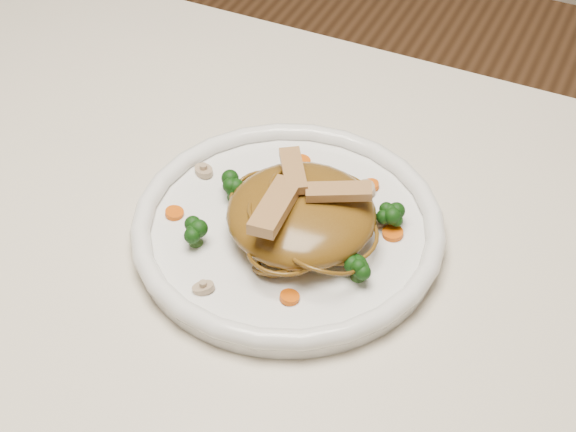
% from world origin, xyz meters
% --- Properties ---
extents(table, '(1.20, 0.80, 0.75)m').
position_xyz_m(table, '(0.00, 0.00, 0.65)').
color(table, beige).
rests_on(table, ground).
extents(plate, '(0.37, 0.37, 0.02)m').
position_xyz_m(plate, '(0.05, 0.05, 0.76)').
color(plate, white).
rests_on(plate, table).
extents(noodle_mound, '(0.17, 0.17, 0.05)m').
position_xyz_m(noodle_mound, '(0.07, 0.04, 0.79)').
color(noodle_mound, brown).
rests_on(noodle_mound, plate).
extents(chicken_a, '(0.06, 0.04, 0.01)m').
position_xyz_m(chicken_a, '(0.10, 0.06, 0.82)').
color(chicken_a, tan).
rests_on(chicken_a, noodle_mound).
extents(chicken_b, '(0.05, 0.06, 0.01)m').
position_xyz_m(chicken_b, '(0.05, 0.07, 0.82)').
color(chicken_b, tan).
rests_on(chicken_b, noodle_mound).
extents(chicken_c, '(0.03, 0.08, 0.01)m').
position_xyz_m(chicken_c, '(0.05, 0.01, 0.82)').
color(chicken_c, tan).
rests_on(chicken_c, noodle_mound).
extents(broccoli_0, '(0.03, 0.03, 0.03)m').
position_xyz_m(broccoli_0, '(0.14, 0.09, 0.78)').
color(broccoli_0, '#103A0C').
rests_on(broccoli_0, plate).
extents(broccoli_1, '(0.04, 0.04, 0.03)m').
position_xyz_m(broccoli_1, '(-0.02, 0.06, 0.78)').
color(broccoli_1, '#103A0C').
rests_on(broccoli_1, plate).
extents(broccoli_2, '(0.03, 0.03, 0.03)m').
position_xyz_m(broccoli_2, '(-0.02, -0.01, 0.78)').
color(broccoli_2, '#103A0C').
rests_on(broccoli_2, plate).
extents(broccoli_3, '(0.04, 0.04, 0.03)m').
position_xyz_m(broccoli_3, '(0.14, 0.01, 0.78)').
color(broccoli_3, '#103A0C').
rests_on(broccoli_3, plate).
extents(carrot_0, '(0.02, 0.02, 0.00)m').
position_xyz_m(carrot_0, '(0.10, 0.13, 0.77)').
color(carrot_0, '#E25A08').
rests_on(carrot_0, plate).
extents(carrot_1, '(0.02, 0.02, 0.00)m').
position_xyz_m(carrot_1, '(-0.06, 0.01, 0.77)').
color(carrot_1, '#E25A08').
rests_on(carrot_1, plate).
extents(carrot_2, '(0.02, 0.02, 0.00)m').
position_xyz_m(carrot_2, '(0.15, 0.08, 0.77)').
color(carrot_2, '#E25A08').
rests_on(carrot_2, plate).
extents(carrot_3, '(0.02, 0.02, 0.00)m').
position_xyz_m(carrot_3, '(0.02, 0.14, 0.77)').
color(carrot_3, '#E25A08').
rests_on(carrot_3, plate).
extents(carrot_4, '(0.02, 0.02, 0.00)m').
position_xyz_m(carrot_4, '(0.09, -0.04, 0.77)').
color(carrot_4, '#E25A08').
rests_on(carrot_4, plate).
extents(mushroom_0, '(0.03, 0.03, 0.01)m').
position_xyz_m(mushroom_0, '(0.02, -0.06, 0.77)').
color(mushroom_0, '#BBA78C').
rests_on(mushroom_0, plate).
extents(mushroom_1, '(0.03, 0.03, 0.01)m').
position_xyz_m(mushroom_1, '(0.13, 0.09, 0.77)').
color(mushroom_1, '#BBA78C').
rests_on(mushroom_1, plate).
extents(mushroom_2, '(0.03, 0.03, 0.01)m').
position_xyz_m(mushroom_2, '(-0.06, 0.08, 0.77)').
color(mushroom_2, '#BBA78C').
rests_on(mushroom_2, plate).
extents(mushroom_3, '(0.04, 0.04, 0.01)m').
position_xyz_m(mushroom_3, '(0.10, 0.13, 0.77)').
color(mushroom_3, '#BBA78C').
rests_on(mushroom_3, plate).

